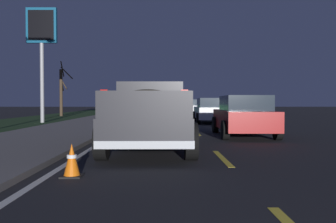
% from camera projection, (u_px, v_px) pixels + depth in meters
% --- Properties ---
extents(ground, '(144.00, 144.00, 0.00)m').
position_uv_depth(ground, '(183.00, 119.00, 27.04)').
color(ground, black).
extents(sidewalk_shoulder, '(108.00, 4.00, 0.12)m').
position_uv_depth(sidewalk_shoulder, '(107.00, 118.00, 27.00)').
color(sidewalk_shoulder, slate).
rests_on(sidewalk_shoulder, ground).
extents(grass_verge, '(108.00, 6.00, 0.01)m').
position_uv_depth(grass_verge, '(41.00, 119.00, 26.96)').
color(grass_verge, '#1E3819').
rests_on(grass_verge, ground).
extents(lane_markings, '(108.00, 3.54, 0.01)m').
position_uv_depth(lane_markings, '(151.00, 118.00, 29.33)').
color(lane_markings, yellow).
rests_on(lane_markings, ground).
extents(pickup_truck, '(5.43, 2.29, 1.87)m').
position_uv_depth(pickup_truck, '(150.00, 114.00, 9.85)').
color(pickup_truck, '#232328').
rests_on(pickup_truck, ground).
extents(sedan_white, '(4.42, 2.06, 1.54)m').
position_uv_depth(sedan_white, '(211.00, 110.00, 22.32)').
color(sedan_white, silver).
rests_on(sedan_white, ground).
extents(sedan_red, '(4.44, 2.09, 1.54)m').
position_uv_depth(sedan_red, '(244.00, 116.00, 13.69)').
color(sedan_red, maroon).
rests_on(sedan_red, ground).
extents(sedan_green, '(4.41, 2.04, 1.54)m').
position_uv_depth(sedan_green, '(163.00, 107.00, 37.57)').
color(sedan_green, '#14592D').
rests_on(sedan_green, ground).
extents(sedan_silver, '(4.45, 2.10, 1.54)m').
position_uv_depth(sedan_silver, '(194.00, 107.00, 34.97)').
color(sedan_silver, '#B2B5BA').
rests_on(sedan_silver, ground).
extents(gas_price_sign, '(0.27, 1.90, 7.21)m').
position_uv_depth(gas_price_sign, '(42.00, 36.00, 22.55)').
color(gas_price_sign, '#99999E').
rests_on(gas_price_sign, ground).
extents(bare_tree_far, '(1.21, 1.25, 5.09)m').
position_uv_depth(bare_tree_far, '(61.00, 90.00, 33.19)').
color(bare_tree_far, '#423323').
rests_on(bare_tree_far, ground).
extents(traffic_cone_near, '(0.36, 0.36, 0.58)m').
position_uv_depth(traffic_cone_near, '(72.00, 161.00, 6.24)').
color(traffic_cone_near, black).
rests_on(traffic_cone_near, ground).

